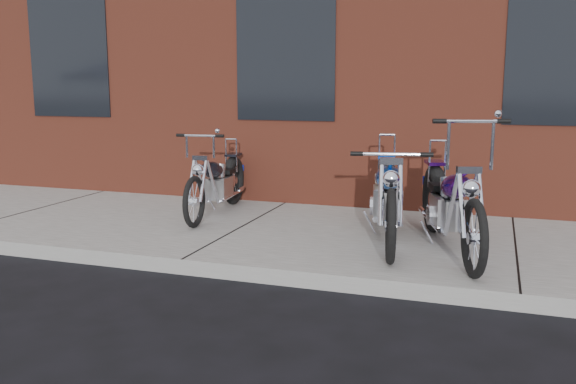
% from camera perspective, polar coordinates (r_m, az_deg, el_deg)
% --- Properties ---
extents(ground, '(120.00, 120.00, 0.00)m').
position_cam_1_polar(ground, '(5.91, -9.91, -7.64)').
color(ground, black).
rests_on(ground, ground).
extents(sidewalk, '(22.00, 3.00, 0.15)m').
position_cam_1_polar(sidewalk, '(7.19, -4.18, -3.74)').
color(sidewalk, gray).
rests_on(sidewalk, ground).
extents(chopper_purple, '(0.87, 2.31, 1.33)m').
position_cam_1_polar(chopper_purple, '(6.23, 14.95, -1.42)').
color(chopper_purple, black).
rests_on(chopper_purple, sidewalk).
extents(chopper_blue, '(0.73, 2.42, 1.06)m').
position_cam_1_polar(chopper_blue, '(6.52, 9.32, -0.61)').
color(chopper_blue, black).
rests_on(chopper_blue, sidewalk).
extents(chopper_third, '(0.51, 2.09, 1.06)m').
position_cam_1_polar(chopper_third, '(7.79, -6.65, 0.68)').
color(chopper_third, black).
rests_on(chopper_third, sidewalk).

